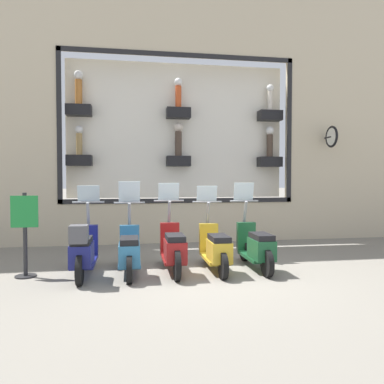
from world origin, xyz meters
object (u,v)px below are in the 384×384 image
shop_sign_post (25,232)px  scooter_teal_3 (129,251)px  scooter_navy_4 (83,250)px  scooter_yellow_1 (216,249)px  scooter_red_2 (173,249)px  scooter_green_0 (256,247)px

shop_sign_post → scooter_teal_3: bearing=-94.4°
scooter_navy_4 → shop_sign_post: scooter_navy_4 is taller
scooter_yellow_1 → scooter_navy_4: size_ratio=1.00×
scooter_red_2 → scooter_teal_3: (-0.00, 0.78, -0.02)m
shop_sign_post → scooter_navy_4: bearing=-101.3°
scooter_yellow_1 → scooter_teal_3: (0.00, 1.57, 0.00)m
scooter_teal_3 → scooter_navy_4: size_ratio=1.00×
scooter_green_0 → scooter_teal_3: bearing=90.0°
scooter_green_0 → scooter_teal_3: 2.35m
scooter_teal_3 → scooter_navy_4: (-0.06, 0.78, 0.05)m
scooter_green_0 → shop_sign_post: (0.14, 4.14, 0.35)m
scooter_green_0 → scooter_yellow_1: bearing=90.3°
scooter_yellow_1 → scooter_red_2: size_ratio=0.99×
scooter_red_2 → scooter_teal_3: scooter_teal_3 is taller
scooter_teal_3 → shop_sign_post: size_ratio=1.22×
scooter_green_0 → scooter_red_2: scooter_green_0 is taller
scooter_green_0 → scooter_red_2: 1.57m
scooter_red_2 → scooter_teal_3: 0.78m
scooter_red_2 → scooter_green_0: bearing=-90.1°
scooter_yellow_1 → scooter_teal_3: scooter_teal_3 is taller
scooter_green_0 → scooter_yellow_1: (-0.00, 0.78, -0.01)m
scooter_red_2 → scooter_navy_4: (-0.07, 1.57, 0.03)m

